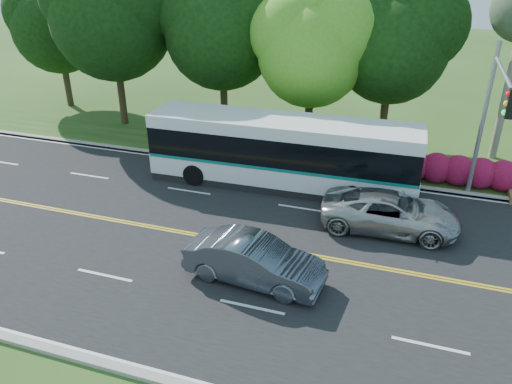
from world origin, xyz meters
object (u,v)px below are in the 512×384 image
(traffic_signal, at_px, (492,109))
(sedan, at_px, (254,261))
(transit_bus, at_px, (282,153))
(suv, at_px, (390,212))

(traffic_signal, bearing_deg, sedan, -134.56)
(transit_bus, bearing_deg, sedan, -82.61)
(sedan, bearing_deg, suv, -34.26)
(suv, bearing_deg, transit_bus, 61.49)
(transit_bus, distance_m, suv, 5.99)
(sedan, relative_size, suv, 0.88)
(transit_bus, xyz_separation_m, sedan, (1.17, -7.66, -0.83))
(sedan, bearing_deg, transit_bus, 13.98)
(traffic_signal, xyz_separation_m, sedan, (-7.38, -7.50, -3.85))
(traffic_signal, bearing_deg, transit_bus, 178.93)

